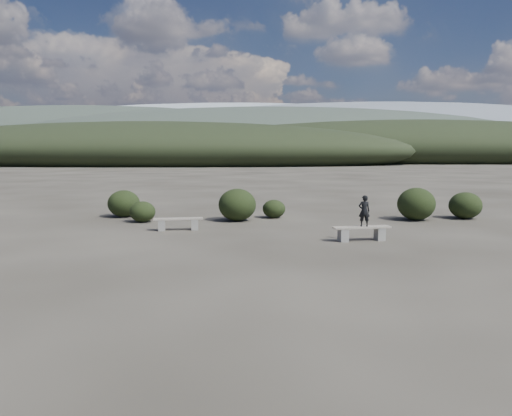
{
  "coord_description": "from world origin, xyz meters",
  "views": [
    {
      "loc": [
        -0.36,
        -12.36,
        2.95
      ],
      "look_at": [
        -0.7,
        3.5,
        1.1
      ],
      "focal_mm": 35.0,
      "sensor_mm": 36.0,
      "label": 1
    }
  ],
  "objects": [
    {
      "name": "bench_right",
      "position": [
        2.74,
        3.75,
        0.29
      ],
      "size": [
        1.94,
        0.78,
        0.47
      ],
      "rotation": [
        0.0,
        0.0,
        0.21
      ],
      "color": "gray",
      "rests_on": "ground"
    },
    {
      "name": "ground",
      "position": [
        0.0,
        0.0,
        0.0
      ],
      "size": [
        1200.0,
        1200.0,
        0.0
      ],
      "primitive_type": "plane",
      "color": "#2B2721",
      "rests_on": "ground"
    },
    {
      "name": "shrub_f",
      "position": [
        -6.68,
        9.41,
        0.59
      ],
      "size": [
        1.4,
        1.4,
        1.19
      ],
      "primitive_type": "ellipsoid",
      "color": "black",
      "rests_on": "ground"
    },
    {
      "name": "seated_person",
      "position": [
        2.81,
        3.76,
        0.98
      ],
      "size": [
        0.38,
        0.25,
        1.02
      ],
      "primitive_type": "imported",
      "rotation": [
        0.0,
        0.0,
        3.16
      ],
      "color": "black",
      "rests_on": "bench_right"
    },
    {
      "name": "shrub_a",
      "position": [
        -5.46,
        7.83,
        0.43
      ],
      "size": [
        1.05,
        1.05,
        0.86
      ],
      "primitive_type": "ellipsoid",
      "color": "black",
      "rests_on": "ground"
    },
    {
      "name": "shrub_d",
      "position": [
        5.95,
        8.66,
        0.69
      ],
      "size": [
        1.57,
        1.57,
        1.38
      ],
      "primitive_type": "ellipsoid",
      "color": "black",
      "rests_on": "ground"
    },
    {
      "name": "shrub_c",
      "position": [
        -0.04,
        9.23,
        0.4
      ],
      "size": [
        0.99,
        0.99,
        0.79
      ],
      "primitive_type": "ellipsoid",
      "color": "black",
      "rests_on": "ground"
    },
    {
      "name": "shrub_e",
      "position": [
        8.2,
        9.16,
        0.57
      ],
      "size": [
        1.38,
        1.38,
        1.15
      ],
      "primitive_type": "ellipsoid",
      "color": "black",
      "rests_on": "ground"
    },
    {
      "name": "shrub_b",
      "position": [
        -1.59,
        8.28,
        0.68
      ],
      "size": [
        1.58,
        1.58,
        1.35
      ],
      "primitive_type": "ellipsoid",
      "color": "black",
      "rests_on": "ground"
    },
    {
      "name": "bench_left",
      "position": [
        -3.63,
        5.77,
        0.27
      ],
      "size": [
        1.84,
        0.68,
        0.45
      ],
      "rotation": [
        0.0,
        0.0,
        0.17
      ],
      "color": "gray",
      "rests_on": "ground"
    },
    {
      "name": "mountain_ridges",
      "position": [
        -7.48,
        339.06,
        10.84
      ],
      "size": [
        500.0,
        400.0,
        56.0
      ],
      "color": "black",
      "rests_on": "ground"
    }
  ]
}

